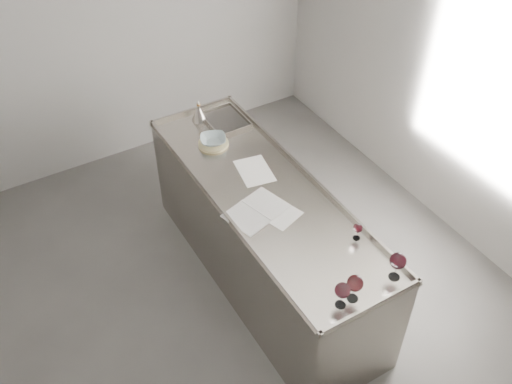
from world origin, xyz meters
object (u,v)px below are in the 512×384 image
ceramic_bowl (213,140)px  wine_funnel (199,114)px  wine_glass_small (358,228)px  counter (264,236)px  wine_glass_right (398,261)px  notebook (256,211)px  wine_glass_middle (355,284)px  wine_glass_left (342,291)px

ceramic_bowl → wine_funnel: (0.06, 0.36, 0.01)m
wine_glass_small → counter: bearing=111.4°
wine_glass_right → notebook: (-0.43, 0.93, -0.14)m
wine_glass_small → wine_funnel: size_ratio=0.65×
wine_glass_middle → wine_glass_small: 0.50m
wine_glass_left → wine_glass_middle: size_ratio=0.95×
wine_glass_left → wine_glass_right: size_ratio=0.90×
counter → wine_glass_left: size_ratio=13.33×
notebook → ceramic_bowl: ceramic_bowl is taller
wine_glass_left → wine_glass_small: size_ratio=1.44×
wine_glass_middle → ceramic_bowl: (-0.01, 1.76, -0.09)m
wine_glass_small → wine_funnel: 1.77m
counter → wine_glass_middle: (-0.05, -1.08, 0.60)m
counter → wine_glass_middle: size_ratio=12.62×
wine_glass_left → wine_funnel: bearing=86.2°
notebook → wine_funnel: bearing=66.7°
wine_glass_right → ceramic_bowl: wine_glass_right is taller
ceramic_bowl → wine_funnel: bearing=80.7°
notebook → wine_funnel: 1.20m
wine_glass_left → ceramic_bowl: size_ratio=0.90×
counter → wine_glass_left: wine_glass_left is taller
wine_glass_small → ceramic_bowl: wine_glass_small is taller
wine_glass_left → ceramic_bowl: (0.08, 1.76, -0.08)m
wine_glass_small → ceramic_bowl: size_ratio=0.62×
counter → wine_glass_small: 0.94m
wine_glass_small → wine_glass_left: bearing=-137.8°
counter → notebook: 0.52m
counter → ceramic_bowl: size_ratio=11.93×
counter → ceramic_bowl: 0.86m
counter → wine_glass_right: wine_glass_right is taller
counter → wine_glass_right: bearing=-76.0°
wine_glass_middle → ceramic_bowl: bearing=90.2°
wine_glass_left → wine_glass_right: bearing=0.0°
wine_glass_left → notebook: (-0.02, 0.93, -0.12)m
wine_glass_middle → wine_glass_small: wine_glass_middle is taller
counter → ceramic_bowl: (-0.06, 0.68, 0.51)m
wine_glass_right → wine_funnel: bearing=97.2°
wine_glass_left → wine_funnel: wine_funnel is taller
wine_glass_small → wine_funnel: wine_funnel is taller
wine_glass_small → notebook: (-0.44, 0.55, -0.08)m
wine_funnel → notebook: bearing=-97.7°
counter → wine_glass_middle: bearing=-92.8°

